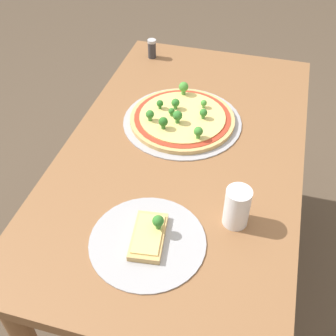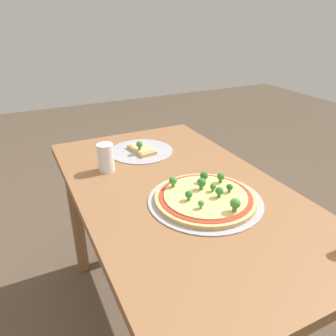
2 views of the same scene
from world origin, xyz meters
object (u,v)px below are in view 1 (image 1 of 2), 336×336
Objects in this scene: dining_table at (183,172)px; drinking_cup at (237,207)px; pizza_tray_slice at (150,239)px; pizza_tray_whole at (182,118)px; condiment_shaker at (152,49)px.

dining_table is 11.20× the size of drinking_cup.
drinking_cup is at bearing -58.84° from pizza_tray_slice.
pizza_tray_slice is 2.57× the size of drinking_cup.
dining_table is at bearing 0.61° from pizza_tray_slice.
dining_table is 0.17m from pizza_tray_whole.
condiment_shaker is (0.38, 0.22, 0.02)m from pizza_tray_whole.
pizza_tray_slice is 0.22m from drinking_cup.
pizza_tray_slice is at bearing 121.16° from drinking_cup.
pizza_tray_slice is (-0.48, -0.04, -0.01)m from pizza_tray_whole.
pizza_tray_whole is 5.17× the size of condiment_shaker.
drinking_cup reaches higher than condiment_shaker.
pizza_tray_whole reaches higher than dining_table.
pizza_tray_whole is 3.46× the size of drinking_cup.
pizza_tray_slice reaches higher than dining_table.
condiment_shaker is at bearing 29.81° from pizza_tray_whole.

